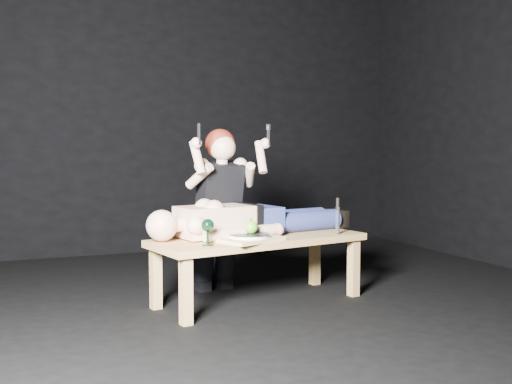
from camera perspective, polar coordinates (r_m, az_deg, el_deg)
ground at (r=4.03m, az=1.23°, el=-10.92°), size 5.00×5.00×0.00m
back_wall at (r=6.29m, az=-8.00°, el=8.18°), size 5.00×0.00×5.00m
table at (r=4.15m, az=0.26°, el=-7.29°), size 1.54×0.81×0.45m
lying_man at (r=4.24m, az=-0.25°, el=-2.22°), size 1.49×0.70×0.26m
kneeling_woman at (r=4.45m, az=-3.86°, el=-1.53°), size 0.73×0.80×1.22m
serving_tray at (r=3.92m, az=-0.67°, el=-4.46°), size 0.48×0.42×0.02m
plate at (r=3.91m, az=-0.67°, el=-4.14°), size 0.35×0.35×0.02m
apple at (r=3.92m, az=-0.47°, el=-3.34°), size 0.09×0.09×0.09m
goblet at (r=3.74m, az=-4.56°, el=-3.78°), size 0.09×0.09×0.17m
fork_flat at (r=3.82m, az=-2.41°, el=-4.82°), size 0.09×0.14×0.01m
knife_flat at (r=4.03m, az=2.49°, el=-4.35°), size 0.03×0.16×0.01m
spoon_flat at (r=4.04m, az=0.60°, el=-4.33°), size 0.14×0.08×0.01m
carving_knife at (r=4.26m, az=7.69°, el=-2.25°), size 0.04×0.04×0.25m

